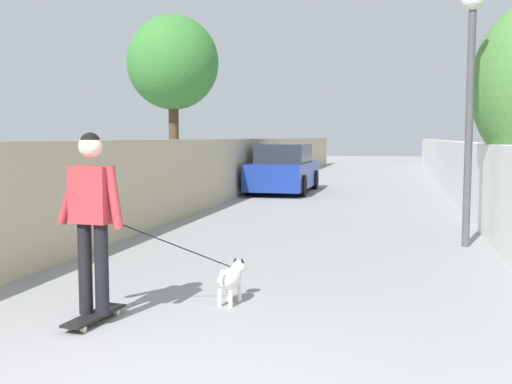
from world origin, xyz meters
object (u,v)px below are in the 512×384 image
at_px(tree_left_mid, 173,64).
at_px(lamp_post, 471,70).
at_px(person_skateboarder, 92,208).
at_px(skateboard, 95,316).
at_px(car_near, 284,170).
at_px(dog, 231,278).

relative_size(tree_left_mid, lamp_post, 1.28).
bearing_deg(lamp_post, person_skateboarder, 142.53).
bearing_deg(skateboard, person_skateboarder, -161.57).
relative_size(tree_left_mid, car_near, 1.21).
xyz_separation_m(tree_left_mid, person_skateboarder, (-11.45, -3.56, -2.76)).
xyz_separation_m(tree_left_mid, car_near, (2.47, -2.78, -3.14)).
xyz_separation_m(dog, car_near, (12.96, 1.85, 0.44)).
bearing_deg(skateboard, tree_left_mid, 17.26).
bearing_deg(tree_left_mid, dog, -156.19).
bearing_deg(dog, skateboard, 131.97).
bearing_deg(dog, car_near, 8.11).
xyz_separation_m(lamp_post, dog, (-4.07, 2.79, -2.53)).
bearing_deg(tree_left_mid, skateboard, -162.74).
relative_size(lamp_post, person_skateboarder, 2.37).
height_order(tree_left_mid, dog, tree_left_mid).
height_order(person_skateboarder, dog, person_skateboarder).
distance_m(lamp_post, dog, 5.55).
relative_size(tree_left_mid, person_skateboarder, 3.05).
distance_m(skateboard, dog, 1.45).
distance_m(tree_left_mid, car_near, 4.87).
xyz_separation_m(skateboard, person_skateboarder, (-0.00, -0.00, 1.03)).
xyz_separation_m(skateboard, car_near, (13.92, 0.78, 0.65)).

